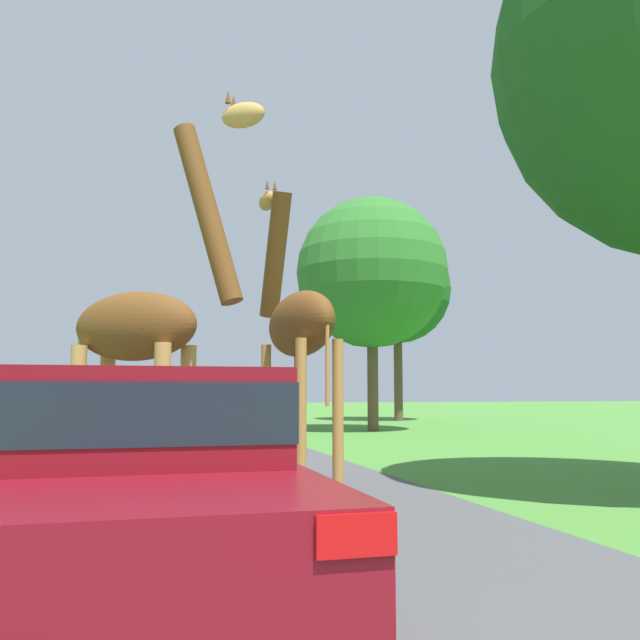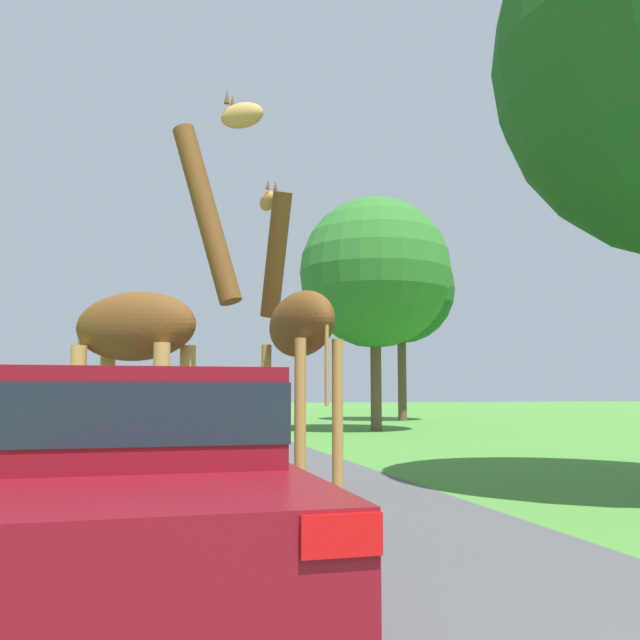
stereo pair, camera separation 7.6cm
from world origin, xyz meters
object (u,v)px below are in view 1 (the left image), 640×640
(car_queue_right, at_px, (231,410))
(car_queue_left, at_px, (100,415))
(car_far_ahead, at_px, (103,424))
(giraffe_companion, at_px, (145,331))
(tree_centre_back, at_px, (397,291))
(car_lead_maroon, at_px, (147,477))
(tree_right_cluster, at_px, (372,273))
(giraffe_near_road, at_px, (296,323))

(car_queue_right, xyz_separation_m, car_queue_left, (-4.35, -4.85, 0.05))
(car_far_ahead, bearing_deg, giraffe_companion, -82.33)
(car_far_ahead, height_order, tree_centre_back, tree_centre_back)
(giraffe_companion, distance_m, car_lead_maroon, 3.86)
(car_queue_right, distance_m, car_queue_left, 6.52)
(car_lead_maroon, distance_m, car_queue_right, 20.50)
(car_queue_right, bearing_deg, tree_right_cluster, -30.84)
(giraffe_companion, height_order, car_far_ahead, giraffe_companion)
(car_queue_left, bearing_deg, car_queue_right, 48.10)
(car_queue_right, xyz_separation_m, tree_centre_back, (8.56, 4.83, 5.49))
(car_lead_maroon, xyz_separation_m, car_queue_left, (-1.03, 15.38, -0.08))
(giraffe_near_road, bearing_deg, car_lead_maroon, -122.54)
(car_queue_right, bearing_deg, giraffe_near_road, -94.41)
(giraffe_companion, distance_m, car_queue_right, 17.00)
(giraffe_near_road, relative_size, car_lead_maroon, 1.03)
(car_lead_maroon, xyz_separation_m, tree_centre_back, (11.88, 25.07, 5.36))
(giraffe_companion, height_order, car_queue_right, giraffe_companion)
(car_queue_right, xyz_separation_m, car_far_ahead, (-3.97, -11.76, 0.10))
(giraffe_companion, height_order, car_lead_maroon, giraffe_companion)
(car_queue_right, bearing_deg, car_far_ahead, -108.66)
(car_queue_left, distance_m, car_far_ahead, 6.92)
(car_lead_maroon, distance_m, car_far_ahead, 8.49)
(car_lead_maroon, xyz_separation_m, tree_right_cluster, (7.90, 17.50, 4.75))
(car_queue_left, height_order, tree_centre_back, tree_centre_back)
(giraffe_companion, relative_size, car_queue_left, 1.03)
(giraffe_companion, distance_m, car_far_ahead, 5.07)
(giraffe_near_road, distance_m, car_lead_maroon, 5.31)
(giraffe_companion, relative_size, tree_centre_back, 0.57)
(car_far_ahead, distance_m, tree_centre_back, 21.48)
(car_queue_right, relative_size, tree_centre_back, 0.53)
(car_lead_maroon, relative_size, tree_centre_back, 0.53)
(car_lead_maroon, bearing_deg, giraffe_near_road, 65.35)
(giraffe_near_road, bearing_deg, car_queue_left, 98.41)
(giraffe_companion, bearing_deg, car_lead_maroon, 37.32)
(car_queue_right, xyz_separation_m, tree_right_cluster, (4.57, -2.73, 4.87))
(car_queue_right, distance_m, car_far_ahead, 12.42)
(car_far_ahead, bearing_deg, car_queue_right, 71.34)
(car_queue_right, relative_size, tree_right_cluster, 0.57)
(giraffe_companion, bearing_deg, giraffe_near_road, 152.45)
(car_far_ahead, xyz_separation_m, tree_centre_back, (12.53, 16.60, 5.39))
(giraffe_companion, relative_size, tree_right_cluster, 0.60)
(car_queue_right, bearing_deg, car_queue_left, -131.90)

